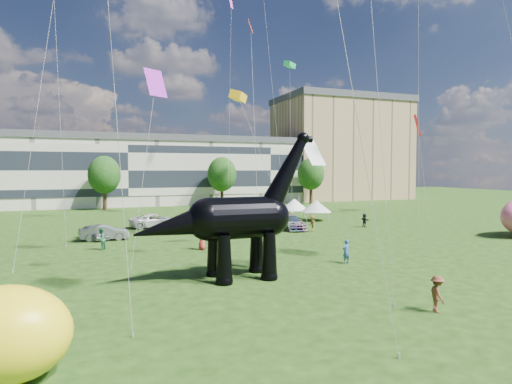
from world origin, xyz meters
name	(u,v)px	position (x,y,z in m)	size (l,w,h in m)	color
ground	(339,283)	(0.00, 0.00, 0.00)	(220.00, 220.00, 0.00)	#16330C
terrace_row	(126,173)	(-8.00, 62.00, 6.00)	(78.00, 11.00, 12.00)	beige
apartment_block	(341,151)	(40.00, 65.00, 11.00)	(28.00, 18.00, 22.00)	tan
tree_mid_left	(104,172)	(-12.00, 53.00, 6.29)	(5.20, 5.20, 9.44)	#382314
tree_mid_right	(222,172)	(8.00, 53.00, 6.29)	(5.20, 5.20, 9.44)	#382314
tree_far_right	(311,171)	(26.00, 53.00, 6.29)	(5.20, 5.20, 9.44)	#382314
dinosaur_sculpture	(233,221)	(-5.40, 3.27, 3.55)	(11.44, 3.19, 9.39)	black
car_silver	(94,232)	(-13.46, 21.74, 0.70)	(1.65, 4.11, 1.40)	#B6B8BC
car_grey	(105,233)	(-12.50, 21.01, 0.72)	(1.52, 4.37, 1.44)	gray
car_white	(155,221)	(-6.99, 28.50, 0.78)	(2.60, 5.64, 1.57)	silver
car_dark	(290,222)	(6.97, 21.59, 0.79)	(2.23, 5.48, 1.59)	#595960
gazebo_near	(294,205)	(11.91, 30.98, 1.90)	(4.44, 4.44, 2.71)	white
gazebo_far	(316,206)	(13.51, 27.74, 1.90)	(4.91, 4.91, 2.70)	silver
inflatable_yellow	(7,334)	(-15.84, -6.46, 1.52)	(3.96, 3.04, 3.04)	yellow
visitors	(229,234)	(-2.08, 15.25, 0.88)	(50.42, 43.39, 1.89)	black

